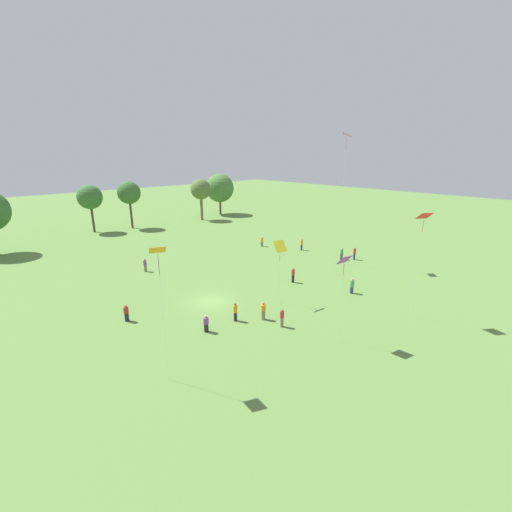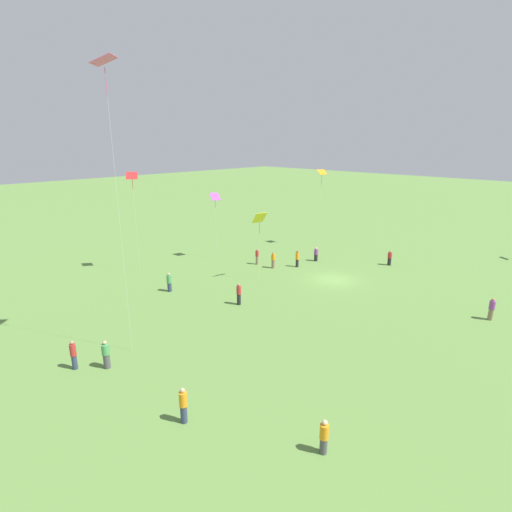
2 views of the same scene
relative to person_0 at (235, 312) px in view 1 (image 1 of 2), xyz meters
name	(u,v)px [view 1 (image 1 of 2)]	position (x,y,z in m)	size (l,w,h in m)	color
ground_plane	(210,302)	(0.74, 5.19, -0.91)	(240.00, 240.00, 0.00)	#5B843D
tree_3	(90,197)	(3.37, 47.86, 5.94)	(4.67, 4.67, 9.23)	brown
tree_4	(129,193)	(10.48, 46.23, 6.39)	(4.60, 4.60, 9.65)	brown
tree_5	(201,190)	(26.28, 43.90, 6.09)	(4.63, 4.63, 9.40)	brown
tree_6	(220,188)	(34.05, 46.99, 5.68)	(7.02, 7.02, 10.12)	brown
person_0	(235,312)	(0.00, 0.00, 0.00)	(0.52, 0.52, 1.82)	#232328
person_1	(262,241)	(20.27, 17.44, -0.07)	(0.41, 0.41, 1.70)	#4C4C51
person_2	(302,244)	(23.33, 11.39, 0.05)	(0.49, 0.49, 1.91)	#333D5B
person_3	(206,324)	(-3.20, 0.18, -0.14)	(0.57, 0.57, 1.60)	#232328
person_4	(282,318)	(2.34, -3.76, -0.03)	(0.49, 0.49, 1.76)	#847056
person_5	(352,286)	(13.74, -3.85, -0.05)	(0.59, 0.59, 1.77)	#333D5B
person_6	(342,254)	(23.65, 4.08, -0.03)	(0.47, 0.47, 1.80)	#4C4C51
person_7	(145,265)	(0.13, 18.86, -0.04)	(0.49, 0.49, 1.78)	#847056
person_8	(293,275)	(11.46, 2.87, 0.02)	(0.46, 0.46, 1.87)	#232328
person_9	(126,313)	(-7.49, 6.91, -0.10)	(0.64, 0.64, 1.66)	#232328
person_10	(354,253)	(25.05, 2.79, 0.03)	(0.49, 0.49, 1.88)	#333D5B
person_11	(263,311)	(2.10, -1.59, -0.04)	(0.60, 0.60, 1.77)	#847056
kite_0	(424,219)	(12.59, -10.96, 8.71)	(1.43, 1.39, 10.20)	red
kite_2	(346,139)	(21.56, 3.31, 15.89)	(1.73, 1.72, 17.60)	#E54C99
kite_3	(344,262)	(3.94, -8.71, 6.10)	(1.18, 0.95, 7.56)	purple
kite_4	(280,247)	(5.85, -0.08, 5.18)	(1.40, 1.01, 6.71)	yellow
kite_5	(158,255)	(-8.98, -3.52, 8.20)	(1.27, 1.19, 9.69)	orange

